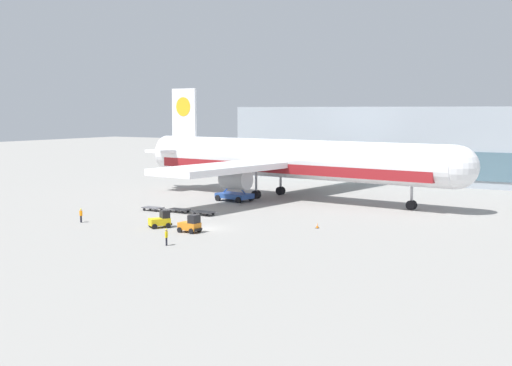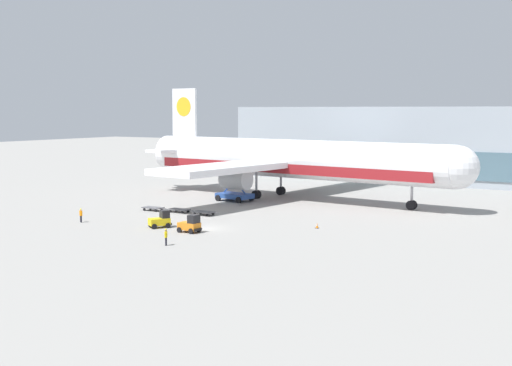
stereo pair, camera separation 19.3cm
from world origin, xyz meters
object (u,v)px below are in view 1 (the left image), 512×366
Objects in this scene: airplane_main at (287,160)px; ground_crew_far at (81,214)px; baggage_dolly_third at (204,212)px; scissor_lift_loader at (234,187)px; ground_crew_near at (166,236)px; baggage_tug_foreground at (191,225)px; traffic_cone_near at (317,226)px; baggage_dolly_second at (179,210)px; baggage_dolly_lead at (153,208)px; baggage_tug_mid at (161,220)px.

airplane_main is 34.90m from ground_crew_far.
baggage_dolly_third is 15.51m from ground_crew_far.
ground_crew_near is at bearing -62.11° from scissor_lift_loader.
baggage_tug_foreground is 0.67× the size of baggage_dolly_third.
baggage_tug_foreground is at bearing -136.91° from traffic_cone_near.
baggage_dolly_second is at bearing -82.97° from scissor_lift_loader.
baggage_tug_foreground reaches higher than baggage_dolly_third.
baggage_tug_foreground is at bearing 173.38° from ground_crew_near.
airplane_main is 32.81m from baggage_tug_foreground.
baggage_tug_foreground is 0.67× the size of baggage_dolly_second.
scissor_lift_loader is 26.86m from ground_crew_far.
baggage_tug_foreground reaches higher than ground_crew_near.
scissor_lift_loader is 26.34m from traffic_cone_near.
scissor_lift_loader is 27.42m from baggage_tug_foreground.
baggage_dolly_third is at bearing 120.72° from baggage_tug_foreground.
baggage_tug_foreground is (10.80, -25.17, -1.18)m from scissor_lift_loader.
baggage_dolly_third is 6.08× the size of traffic_cone_near.
scissor_lift_loader is at bearing 75.86° from baggage_dolly_lead.
scissor_lift_loader is at bearing -81.56° from ground_crew_far.
ground_crew_far is (-17.94, 6.06, -0.00)m from ground_crew_near.
baggage_dolly_third is at bearing -86.00° from airplane_main.
airplane_main is 95.29× the size of traffic_cone_near.
baggage_dolly_third is (8.12, 0.36, 0.00)m from baggage_dolly_lead.
ground_crew_near is (8.26, -39.24, -4.85)m from airplane_main.
baggage_dolly_lead is (-9.61, 10.10, -0.49)m from baggage_tug_mid.
airplane_main is 34.37× the size of ground_crew_far.
ground_crew_far is at bearing -134.04° from ground_crew_near.
baggage_dolly_lead is 12.25m from ground_crew_far.
scissor_lift_loader is 14.67m from baggage_dolly_third.
ground_crew_near is at bearing -55.05° from baggage_dolly_second.
ground_crew_far is at bearing -94.18° from baggage_dolly_lead.
baggage_dolly_lead is at bearing -172.08° from baggage_dolly_second.
ground_crew_near is (16.97, -18.25, 0.60)m from baggage_dolly_lead.
baggage_dolly_second is (0.33, -13.71, -1.67)m from scissor_lift_loader.
baggage_dolly_lead is at bearing -76.12° from ground_crew_far.
baggage_dolly_second is 22.83m from ground_crew_near.
airplane_main is 15.66× the size of baggage_dolly_lead.
baggage_dolly_second is at bearing 177.94° from baggage_dolly_third.
ground_crew_near is at bearing -104.69° from baggage_tug_mid.
baggage_dolly_lead is 1.00× the size of baggage_dolly_second.
traffic_cone_near is (16.95, -1.39, -0.09)m from baggage_dolly_third.
traffic_cone_near is at bearing -29.89° from scissor_lift_loader.
ground_crew_far is (-9.09, -12.55, 0.60)m from baggage_dolly_third.
airplane_main reaches higher than baggage_tug_foreground.
baggage_tug_foreground is 1.47× the size of ground_crew_far.
baggage_dolly_third is at bearing 175.30° from traffic_cone_near.
ground_crew_near is (2.49, -7.32, 0.11)m from baggage_tug_foreground.
baggage_tug_mid is 10.79m from ground_crew_far.
airplane_main is 40.39m from ground_crew_near.
baggage_dolly_second is 4.11m from baggage_dolly_third.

